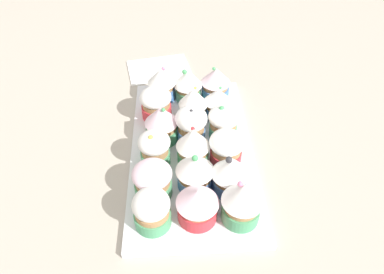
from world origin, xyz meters
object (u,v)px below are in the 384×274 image
Objects in this scene: cupcake_3 at (223,122)px; cupcake_10 at (193,103)px; baking_tray at (192,151)px; cupcake_17 at (162,83)px; cupcake_1 at (230,173)px; cupcake_6 at (196,204)px; cupcake_13 at (153,180)px; cupcake_7 at (194,171)px; cupcake_16 at (156,103)px; cupcake_14 at (155,148)px; cupcake_4 at (218,102)px; cupcake_11 at (186,84)px; cupcake_2 at (226,148)px; cupcake_0 at (242,202)px; cupcake_9 at (190,124)px; cupcake_8 at (191,145)px; napkin at (159,69)px; cupcake_12 at (152,210)px; cupcake_5 at (216,82)px; cupcake_15 at (161,123)px.

cupcake_3 is 7.70cm from cupcake_10.
baking_tray is 17.60cm from cupcake_17.
cupcake_6 is (-5.28, 5.88, -0.64)cm from cupcake_1.
cupcake_13 reaches higher than baking_tray.
cupcake_3 is at bearing -44.47° from cupcake_13.
cupcake_7 reaches higher than cupcake_16.
cupcake_1 is 28.19cm from cupcake_17.
baking_tray is at bearing -64.91° from cupcake_14.
cupcake_4 is 0.88× the size of cupcake_11.
cupcake_2 is 1.03× the size of cupcake_6.
cupcake_0 reaches higher than cupcake_7.
cupcake_9 is at bearing -0.02° from cupcake_6.
baking_tray is at bearing -6.65° from cupcake_8.
cupcake_13 is at bearing 151.61° from cupcake_9.
cupcake_9 is at bearing 25.76° from cupcake_1.
cupcake_9 is at bearing -178.97° from cupcake_11.
cupcake_16 is (6.47, 12.91, -0.05)cm from cupcake_3.
cupcake_4 is 12.52cm from cupcake_16.
cupcake_12 is at bearing 179.69° from napkin.
cupcake_5 is 14.21cm from cupcake_16.
cupcake_9 is 27.94cm from napkin.
cupcake_8 is (11.84, 0.13, 0.66)cm from cupcake_6.
napkin is (44.67, 13.30, -5.04)cm from cupcake_0.
cupcake_0 is 31.91cm from cupcake_11.
cupcake_7 is at bearing 152.22° from cupcake_3.
napkin is (13.07, 1.07, -4.79)cm from cupcake_17.
cupcake_9 is at bearing -138.82° from cupcake_16.
cupcake_10 is 7.55cm from cupcake_16.
cupcake_6 is at bearing -165.36° from cupcake_16.
cupcake_17 is at bearing 9.71° from cupcake_6.
cupcake_8 is 1.21× the size of cupcake_16.
cupcake_6 is 1.00× the size of cupcake_16.
cupcake_6 is at bearing -127.39° from cupcake_13.
cupcake_0 is 31.61cm from cupcake_5.
cupcake_6 is at bearing 177.71° from cupcake_10.
cupcake_15 is at bearing 39.70° from cupcake_8.
cupcake_1 is 1.18× the size of cupcake_4.
cupcake_1 reaches higher than baking_tray.
baking_tray is at bearing -34.80° from cupcake_13.
baking_tray is 12.73cm from cupcake_13.
cupcake_15 is (-6.49, 11.34, 0.58)cm from cupcake_4.
napkin is at bearing 32.33° from cupcake_4.
cupcake_13 is (-25.54, 6.44, -0.58)cm from cupcake_11.
cupcake_7 reaches higher than baking_tray.
cupcake_0 is 1.15× the size of cupcake_14.
cupcake_8 is at bearing 1.79° from cupcake_7.
cupcake_9 is at bearing 0.20° from cupcake_7.
cupcake_0 is 22.22cm from cupcake_15.
cupcake_6 is at bearing 166.24° from cupcake_4.
cupcake_7 is at bearing -179.80° from cupcake_9.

